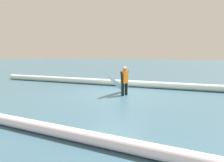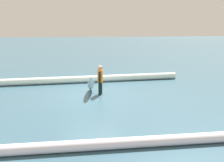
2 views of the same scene
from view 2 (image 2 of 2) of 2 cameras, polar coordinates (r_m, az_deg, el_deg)
ground_plane at (r=11.04m, az=-4.53°, el=-3.35°), size 133.02×133.02×0.00m
surfer at (r=10.96m, az=-2.82°, el=0.62°), size 0.27×0.65×1.36m
surfboard at (r=11.09m, az=-5.06°, el=-0.71°), size 0.31×1.68×0.99m
wave_crest_foreground at (r=13.52m, az=-15.18°, el=0.07°), size 14.96×1.38×0.38m
wave_crest_midground at (r=6.45m, az=-20.86°, el=-15.00°), size 18.68×0.37×0.29m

